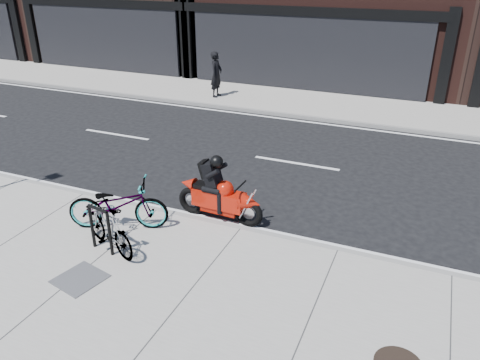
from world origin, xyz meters
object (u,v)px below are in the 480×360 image
at_px(pedestrian, 216,74).
at_px(bicycle_front, 118,205).
at_px(motorcycle, 223,195).
at_px(utility_grate, 80,279).
at_px(bicycle_rear, 109,228).
at_px(bike_rack, 100,226).

bearing_deg(pedestrian, bicycle_front, -166.16).
relative_size(motorcycle, utility_grate, 2.66).
height_order(bicycle_front, motorcycle, motorcycle).
distance_m(bicycle_front, pedestrian, 10.25).
distance_m(motorcycle, pedestrian, 9.64).
xyz_separation_m(bicycle_front, pedestrian, (-2.55, 9.92, 0.35)).
bearing_deg(bicycle_front, bicycle_rear, -178.60).
relative_size(bicycle_front, bicycle_rear, 1.29).
distance_m(pedestrian, utility_grate, 12.02).
height_order(pedestrian, utility_grate, pedestrian).
bearing_deg(pedestrian, bike_rack, -166.18).
bearing_deg(bicycle_rear, pedestrian, -142.10).
bearing_deg(bicycle_front, pedestrian, -7.93).
bearing_deg(pedestrian, motorcycle, -154.26).
bearing_deg(motorcycle, utility_grate, -112.25).
bearing_deg(bicycle_rear, bicycle_front, -133.44).
bearing_deg(utility_grate, motorcycle, 66.05).
relative_size(bike_rack, pedestrian, 0.52).
distance_m(bike_rack, pedestrian, 11.10).
distance_m(bicycle_rear, pedestrian, 11.04).
bearing_deg(motorcycle, bicycle_rear, -122.86).
distance_m(motorcycle, utility_grate, 3.31).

